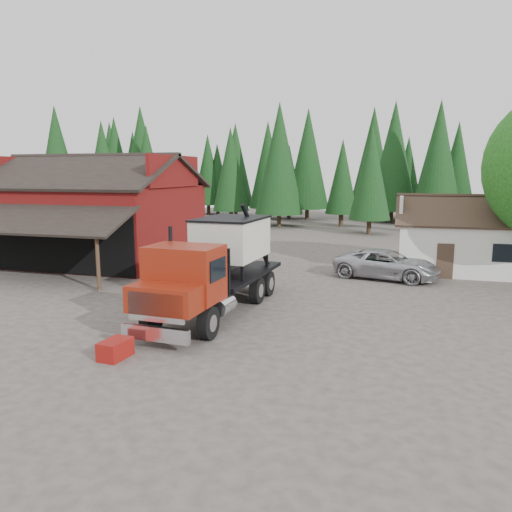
# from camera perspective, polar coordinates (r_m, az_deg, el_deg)

# --- Properties ---
(ground) EXTENTS (120.00, 120.00, 0.00)m
(ground) POSITION_cam_1_polar(r_m,az_deg,el_deg) (22.27, -8.38, -6.00)
(ground) COLOR #463D37
(ground) RESTS_ON ground
(red_barn) EXTENTS (12.80, 13.63, 7.18)m
(red_barn) POSITION_cam_1_polar(r_m,az_deg,el_deg) (35.71, -17.96, 3.88)
(red_barn) COLOR maroon
(red_barn) RESTS_ON ground
(farmhouse) EXTENTS (8.60, 6.42, 4.65)m
(farmhouse) POSITION_cam_1_polar(r_m,az_deg,el_deg) (32.95, 23.07, 1.35)
(farmhouse) COLOR silver
(farmhouse) RESTS_ON ground
(conifer_backdrop) EXTENTS (76.00, 16.00, 16.00)m
(conifer_backdrop) POSITION_cam_1_polar(r_m,az_deg,el_deg) (62.39, 7.97, 4.00)
(conifer_backdrop) COLOR black
(conifer_backdrop) RESTS_ON ground
(near_pine_a) EXTENTS (4.40, 4.40, 11.40)m
(near_pine_a) POSITION_cam_1_polar(r_m,az_deg,el_deg) (56.72, -17.08, 9.60)
(near_pine_a) COLOR #382619
(near_pine_a) RESTS_ON ground
(near_pine_b) EXTENTS (3.96, 3.96, 10.40)m
(near_pine_b) POSITION_cam_1_polar(r_m,az_deg,el_deg) (49.54, 13.00, 9.26)
(near_pine_b) COLOR #382619
(near_pine_b) RESTS_ON ground
(near_pine_d) EXTENTS (5.28, 5.28, 13.40)m
(near_pine_d) POSITION_cam_1_polar(r_m,az_deg,el_deg) (55.04, 2.69, 11.06)
(near_pine_d) COLOR #382619
(near_pine_d) RESTS_ON ground
(feed_truck) EXTENTS (3.22, 10.20, 4.55)m
(feed_truck) POSITION_cam_1_polar(r_m,az_deg,el_deg) (21.14, -4.58, -0.85)
(feed_truck) COLOR black
(feed_truck) RESTS_ON ground
(silver_car) EXTENTS (6.24, 3.88, 1.61)m
(silver_car) POSITION_cam_1_polar(r_m,az_deg,el_deg) (29.03, 14.71, -0.94)
(silver_car) COLOR #B2B4BA
(silver_car) RESTS_ON ground
(equip_box) EXTENTS (0.81, 1.16, 0.60)m
(equip_box) POSITION_cam_1_polar(r_m,az_deg,el_deg) (16.97, -15.78, -10.20)
(equip_box) COLOR maroon
(equip_box) RESTS_ON ground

